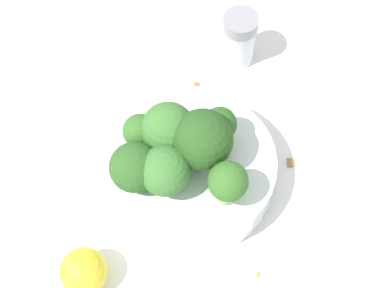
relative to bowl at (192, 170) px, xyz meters
The scene contains 15 objects.
ground_plane 0.02m from the bowl, ahead, with size 3.00×3.00×0.00m, color white.
bowl is the anchor object (origin of this frame).
broccoli_floret_0 0.06m from the bowl, 36.94° to the left, with size 0.05×0.05×0.05m.
broccoli_floret_1 0.07m from the bowl, 11.64° to the left, with size 0.05×0.05×0.05m.
broccoli_floret_2 0.06m from the bowl, behind, with size 0.06×0.06×0.07m.
broccoli_floret_3 0.06m from the bowl, 45.76° to the right, with size 0.05×0.05×0.06m.
broccoli_floret_4 0.07m from the bowl, 119.96° to the left, with size 0.04×0.04×0.05m.
broccoli_floret_5 0.07m from the bowl, 30.62° to the right, with size 0.03×0.03×0.04m.
broccoli_floret_6 0.06m from the bowl, 148.26° to the right, with size 0.03×0.03×0.05m.
pepper_shaker 0.16m from the bowl, 118.54° to the right, with size 0.04×0.04×0.07m.
lemon_wedge 0.14m from the bowl, 36.18° to the left, with size 0.04×0.04×0.04m, color yellow.
almond_crumb_0 0.10m from the bowl, behind, with size 0.01×0.01×0.01m, color olive.
almond_crumb_1 0.15m from the bowl, 117.31° to the right, with size 0.01×0.01×0.01m, color tan.
almond_crumb_2 0.12m from the bowl, 102.53° to the right, with size 0.01×0.00×0.01m, color olive.
almond_crumb_3 0.12m from the bowl, 111.42° to the left, with size 0.01×0.00×0.01m, color tan.
Camera 1 is at (0.05, 0.28, 0.59)m, focal length 60.00 mm.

